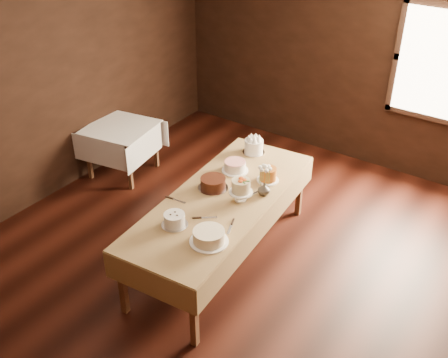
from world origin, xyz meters
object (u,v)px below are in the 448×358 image
at_px(cake_caramel, 268,175).
at_px(cake_swirl, 175,220).
at_px(display_table, 222,203).
at_px(side_table, 120,132).
at_px(cake_chocolate, 213,184).
at_px(cake_server_b, 230,229).
at_px(cake_cream, 209,237).
at_px(cake_server_c, 233,185).
at_px(cake_meringue, 254,147).
at_px(cake_server_e, 179,201).
at_px(flower_vase, 264,189).
at_px(cake_server_d, 258,191).
at_px(cake_server_a, 209,217).
at_px(cake_lattice, 235,167).
at_px(cake_flowers, 241,191).

distance_m(cake_caramel, cake_swirl, 1.23).
height_order(display_table, side_table, display_table).
bearing_deg(side_table, cake_chocolate, -17.31).
xyz_separation_m(side_table, cake_server_b, (2.50, -1.10, 0.16)).
bearing_deg(cake_cream, cake_caramel, 94.90).
relative_size(cake_caramel, cake_server_c, 0.99).
bearing_deg(side_table, cake_meringue, 8.53).
bearing_deg(cake_server_e, flower_vase, 37.03).
bearing_deg(cake_caramel, cake_server_b, -80.80).
xyz_separation_m(cake_meringue, cake_server_b, (0.61, -1.38, -0.08)).
bearing_deg(cake_server_c, cake_cream, 161.36).
bearing_deg(cake_chocolate, cake_server_c, 52.51).
bearing_deg(cake_server_d, cake_caramel, 23.72).
bearing_deg(cake_server_b, cake_caramel, 168.50).
bearing_deg(cake_server_a, cake_server_c, 63.59).
distance_m(display_table, side_table, 2.25).
xyz_separation_m(cake_lattice, cake_server_c, (0.15, -0.25, -0.05)).
bearing_deg(cake_cream, cake_server_e, 150.72).
bearing_deg(side_table, cake_swirl, -33.30).
height_order(cake_chocolate, cake_server_c, cake_chocolate).
xyz_separation_m(display_table, cake_cream, (0.32, -0.65, 0.12)).
bearing_deg(side_table, cake_lattice, -5.35).
xyz_separation_m(cake_flowers, cake_cream, (0.13, -0.72, -0.05)).
xyz_separation_m(display_table, flower_vase, (0.32, 0.30, 0.12)).
xyz_separation_m(side_table, cake_flowers, (2.32, -0.63, 0.27)).
bearing_deg(cake_meringue, flower_vase, -51.07).
height_order(cake_lattice, cake_server_a, cake_lattice).
bearing_deg(cake_flowers, side_table, 164.78).
xyz_separation_m(display_table, cake_swirl, (-0.10, -0.63, 0.12)).
bearing_deg(cake_lattice, display_table, -70.25).
distance_m(cake_caramel, cake_server_d, 0.26).
xyz_separation_m(cake_lattice, cake_server_b, (0.55, -0.91, -0.05)).
relative_size(cake_chocolate, flower_vase, 2.77).
relative_size(cake_cream, flower_vase, 3.00).
relative_size(cake_meringue, cake_server_b, 1.27).
relative_size(cake_chocolate, cake_server_a, 1.55).
distance_m(side_table, cake_chocolate, 2.07).
relative_size(cake_lattice, cake_cream, 0.77).
bearing_deg(flower_vase, cake_server_b, -86.09).
bearing_deg(cake_lattice, cake_chocolate, -88.43).
distance_m(cake_lattice, cake_server_c, 0.30).
height_order(cake_server_c, flower_vase, flower_vase).
bearing_deg(side_table, cake_server_c, -11.69).
distance_m(cake_server_e, flower_vase, 0.87).
height_order(display_table, cake_server_b, cake_server_b).
relative_size(cake_lattice, cake_server_e, 1.30).
height_order(cake_meringue, cake_server_b, cake_meringue).
xyz_separation_m(cake_flowers, cake_server_c, (-0.22, 0.20, -0.10)).
height_order(cake_flowers, cake_swirl, cake_flowers).
xyz_separation_m(display_table, cake_chocolate, (-0.18, 0.10, 0.12)).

